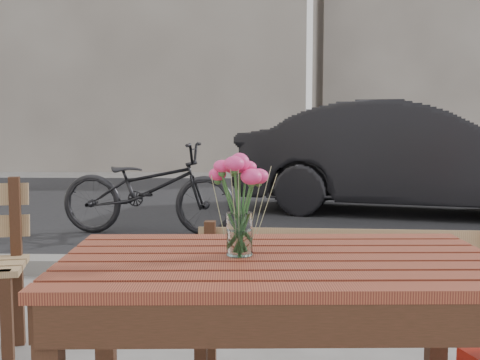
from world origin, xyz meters
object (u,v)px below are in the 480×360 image
at_px(main_vase, 240,192).
at_px(parked_car, 411,157).
at_px(bicycle, 148,188).
at_px(main_table, 279,300).

bearing_deg(main_vase, parked_car, 71.30).
bearing_deg(bicycle, main_vase, -160.55).
relative_size(main_vase, bicycle, 0.16).
height_order(main_vase, parked_car, parked_car).
xyz_separation_m(parked_car, bicycle, (-3.19, -1.58, -0.24)).
xyz_separation_m(main_table, parked_car, (1.96, 6.16, 0.07)).
distance_m(main_table, parked_car, 6.46).
relative_size(parked_car, bicycle, 2.38).
bearing_deg(parked_car, bicycle, 131.13).
bearing_deg(main_table, main_vase, 169.80).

